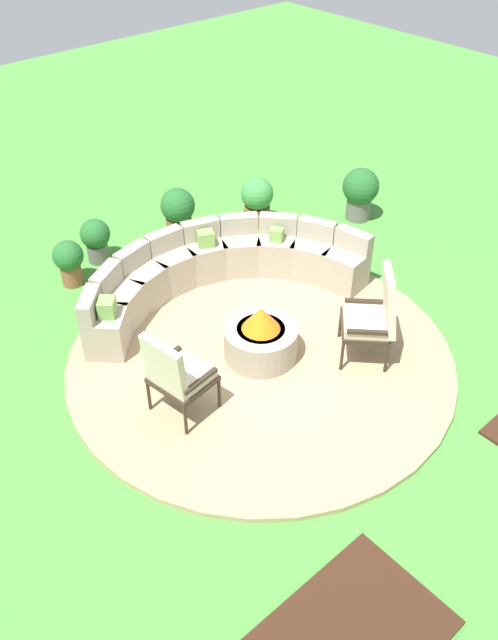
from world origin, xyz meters
TOP-DOWN VIEW (x-y plane):
  - ground_plane at (0.00, 0.00)m, footprint 24.00×24.00m
  - patio_circle at (0.00, 0.00)m, footprint 4.41×4.41m
  - fire_pit at (0.00, 0.00)m, footprint 0.84×0.84m
  - curved_stone_bench at (0.41, 1.30)m, footprint 3.56×1.97m
  - lounge_chair_front_left at (-1.24, -0.11)m, footprint 0.63×0.64m
  - lounge_chair_front_right at (0.95, -0.81)m, footprint 0.80×0.84m
  - potted_plant_0 at (2.02, 2.30)m, footprint 0.48×0.48m
  - potted_plant_1 at (-0.30, 3.02)m, footprint 0.41×0.41m
  - potted_plant_2 at (0.91, 2.76)m, footprint 0.49×0.49m
  - potted_plant_3 at (-0.86, 2.76)m, footprint 0.40×0.40m
  - potted_plant_4 at (3.30, 1.42)m, footprint 0.54×0.54m

SIDE VIEW (x-z plane):
  - ground_plane at x=0.00m, z-range 0.00..0.00m
  - patio_circle at x=0.00m, z-range 0.00..0.06m
  - fire_pit at x=0.00m, z-range -0.02..0.65m
  - potted_plant_1 at x=-0.30m, z-range 0.04..0.67m
  - potted_plant_3 at x=-0.86m, z-range 0.05..0.68m
  - curved_stone_bench at x=0.41m, z-range -0.01..0.75m
  - potted_plant_0 at x=2.02m, z-range 0.03..0.78m
  - potted_plant_2 at x=0.91m, z-range 0.04..0.82m
  - potted_plant_4 at x=3.30m, z-range 0.05..0.85m
  - lounge_chair_front_left at x=-1.24m, z-range 0.09..1.12m
  - lounge_chair_front_right at x=0.95m, z-range 0.06..1.22m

